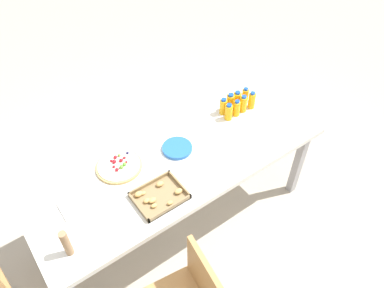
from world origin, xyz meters
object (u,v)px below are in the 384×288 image
juice_bottle_0 (245,96)px  juice_bottle_4 (252,100)px  party_table (176,163)px  juice_bottle_5 (243,104)px  plate_stack (177,148)px  cardboard_tube (66,243)px  napkin_stack (73,207)px  juice_bottle_1 (237,99)px  juice_bottle_3 (223,107)px  fruit_pizza (119,166)px  juice_bottle_2 (230,102)px  juice_bottle_7 (229,112)px  juice_bottle_6 (237,108)px  snack_tray (159,196)px

juice_bottle_0 → juice_bottle_4: juice_bottle_4 is taller
party_table → juice_bottle_5: 0.71m
juice_bottle_0 → juice_bottle_4: 0.08m
plate_stack → cardboard_tube: 0.97m
juice_bottle_5 → napkin_stack: juice_bottle_5 is taller
juice_bottle_1 → cardboard_tube: (1.57, 0.42, 0.04)m
juice_bottle_3 → fruit_pizza: bearing=1.2°
juice_bottle_2 → juice_bottle_7: juice_bottle_2 is taller
juice_bottle_6 → napkin_stack: size_ratio=0.91×
juice_bottle_2 → juice_bottle_7: bearing=43.7°
juice_bottle_2 → napkin_stack: 1.37m
juice_bottle_3 → plate_stack: (0.51, 0.11, -0.05)m
juice_bottle_1 → juice_bottle_6: size_ratio=0.97×
fruit_pizza → plate_stack: fruit_pizza is taller
juice_bottle_0 → fruit_pizza: bearing=1.0°
juice_bottle_1 → plate_stack: size_ratio=0.63×
juice_bottle_0 → juice_bottle_7: 0.24m
party_table → juice_bottle_1: bearing=-166.2°
snack_tray → napkin_stack: snack_tray is taller
plate_stack → juice_bottle_6: bearing=-176.2°
fruit_pizza → snack_tray: bearing=102.5°
juice_bottle_2 → plate_stack: 0.59m
juice_bottle_4 → snack_tray: juice_bottle_4 is taller
fruit_pizza → napkin_stack: size_ratio=2.04×
juice_bottle_1 → cardboard_tube: cardboard_tube is taller
juice_bottle_1 → juice_bottle_2: juice_bottle_2 is taller
juice_bottle_0 → juice_bottle_3: size_ratio=1.00×
cardboard_tube → juice_bottle_1: bearing=-164.9°
juice_bottle_6 → fruit_pizza: (0.98, -0.06, -0.05)m
juice_bottle_1 → fruit_pizza: 1.06m
plate_stack → napkin_stack: size_ratio=1.40×
juice_bottle_1 → juice_bottle_2: (0.08, 0.01, 0.01)m
juice_bottle_0 → juice_bottle_3: (0.22, 0.00, -0.00)m
party_table → juice_bottle_4: bearing=-173.7°
juice_bottle_4 → cardboard_tube: 1.68m
juice_bottle_4 → plate_stack: (0.73, 0.04, -0.06)m
party_table → juice_bottle_6: bearing=-172.1°
plate_stack → snack_tray: bearing=39.8°
juice_bottle_6 → juice_bottle_7: 0.08m
party_table → snack_tray: snack_tray is taller
snack_tray → juice_bottle_6: bearing=-161.0°
juice_bottle_1 → juice_bottle_6: juice_bottle_6 is taller
cardboard_tube → plate_stack: bearing=-161.9°
party_table → juice_bottle_4: 0.79m
party_table → snack_tray: (0.28, 0.22, 0.08)m
juice_bottle_6 → fruit_pizza: 0.98m
juice_bottle_4 → plate_stack: juice_bottle_4 is taller
juice_bottle_3 → juice_bottle_2: bearing=-178.3°
juice_bottle_7 → fruit_pizza: (0.90, -0.05, -0.05)m
snack_tray → napkin_stack: (0.46, -0.24, -0.01)m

